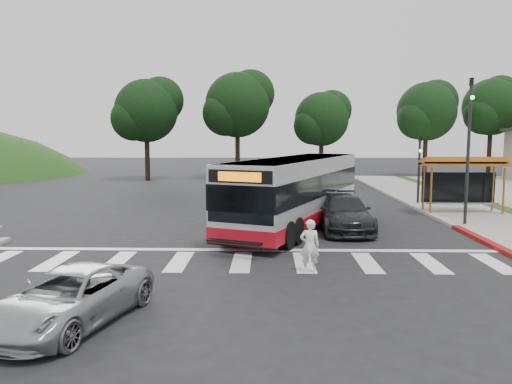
{
  "coord_description": "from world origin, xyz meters",
  "views": [
    {
      "loc": [
        0.84,
        -20.57,
        4.03
      ],
      "look_at": [
        0.32,
        0.8,
        1.6
      ],
      "focal_mm": 35.0,
      "sensor_mm": 36.0,
      "label": 1
    }
  ],
  "objects_px": {
    "dark_sedan": "(344,213)",
    "silver_suv_south": "(70,297)",
    "transit_bus": "(297,192)",
    "pedestrian": "(310,246)"
  },
  "relations": [
    {
      "from": "transit_bus",
      "to": "silver_suv_south",
      "type": "bearing_deg",
      "value": -93.04
    },
    {
      "from": "pedestrian",
      "to": "dark_sedan",
      "type": "xyz_separation_m",
      "value": [
        2.0,
        6.66,
        -0.04
      ]
    },
    {
      "from": "dark_sedan",
      "to": "transit_bus",
      "type": "bearing_deg",
      "value": 156.76
    },
    {
      "from": "dark_sedan",
      "to": "silver_suv_south",
      "type": "distance_m",
      "value": 13.2
    },
    {
      "from": "transit_bus",
      "to": "silver_suv_south",
      "type": "xyz_separation_m",
      "value": [
        -5.5,
        -11.73,
        -0.93
      ]
    },
    {
      "from": "pedestrian",
      "to": "dark_sedan",
      "type": "height_order",
      "value": "pedestrian"
    },
    {
      "from": "transit_bus",
      "to": "silver_suv_south",
      "type": "height_order",
      "value": "transit_bus"
    },
    {
      "from": "dark_sedan",
      "to": "silver_suv_south",
      "type": "relative_size",
      "value": 1.21
    },
    {
      "from": "pedestrian",
      "to": "silver_suv_south",
      "type": "relative_size",
      "value": 0.37
    },
    {
      "from": "transit_bus",
      "to": "dark_sedan",
      "type": "relative_size",
      "value": 2.28
    }
  ]
}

